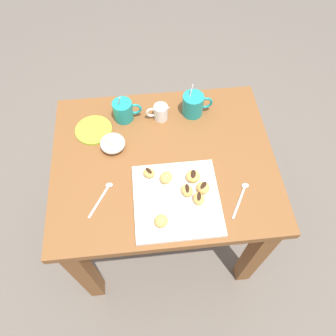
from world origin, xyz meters
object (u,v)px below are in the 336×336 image
object	(u,v)px
ice_cream_bowl	(113,143)
beignet_6	(193,176)
cream_pitcher_white	(160,112)
coffee_mug_teal_right	(193,104)
beignet_5	(187,191)
pastry_plate_square	(177,200)
beignet_0	(203,188)
coffee_mug_teal_left	(123,110)
beignet_1	(161,221)
beignet_2	(167,177)
saucer_lime_left	(94,130)
beignet_4	(149,173)
beignet_3	(199,199)
dining_table	(164,178)

from	to	relation	value
ice_cream_bowl	beignet_6	xyz separation A→B (m)	(0.30, -0.19, -0.00)
cream_pitcher_white	ice_cream_bowl	bearing A→B (deg)	-146.15
coffee_mug_teal_right	beignet_5	world-z (taller)	coffee_mug_teal_right
coffee_mug_teal_right	cream_pitcher_white	bearing A→B (deg)	-173.30
pastry_plate_square	beignet_6	distance (m)	0.11
pastry_plate_square	beignet_6	size ratio (longest dim) A/B	5.88
cream_pitcher_white	beignet_0	xyz separation A→B (m)	(0.12, -0.39, -0.00)
coffee_mug_teal_left	beignet_0	xyz separation A→B (m)	(0.28, -0.40, -0.01)
beignet_1	beignet_2	bearing A→B (deg)	77.48
beignet_6	saucer_lime_left	bearing A→B (deg)	143.14
beignet_1	saucer_lime_left	bearing A→B (deg)	118.46
coffee_mug_teal_right	beignet_6	xyz separation A→B (m)	(-0.05, -0.35, -0.02)
beignet_4	beignet_6	bearing A→B (deg)	-11.08
saucer_lime_left	beignet_4	world-z (taller)	beignet_4
coffee_mug_teal_right	beignet_2	bearing A→B (deg)	-113.63
ice_cream_bowl	beignet_3	bearing A→B (deg)	-42.86
ice_cream_bowl	beignet_4	world-z (taller)	ice_cream_bowl
dining_table	beignet_2	distance (m)	0.21
beignet_3	beignet_4	size ratio (longest dim) A/B	1.08
beignet_2	dining_table	bearing A→B (deg)	92.01
beignet_6	cream_pitcher_white	bearing A→B (deg)	105.89
pastry_plate_square	cream_pitcher_white	bearing A→B (deg)	93.21
beignet_0	beignet_4	distance (m)	0.21
ice_cream_bowl	beignet_5	size ratio (longest dim) A/B	1.98
pastry_plate_square	coffee_mug_teal_left	size ratio (longest dim) A/B	2.27
pastry_plate_square	coffee_mug_teal_right	bearing A→B (deg)	74.01
coffee_mug_teal_left	beignet_2	world-z (taller)	coffee_mug_teal_left
beignet_5	dining_table	bearing A→B (deg)	112.57
coffee_mug_teal_right	beignet_4	bearing A→B (deg)	-124.47
beignet_6	beignet_4	bearing A→B (deg)	168.92
beignet_2	beignet_4	xyz separation A→B (m)	(-0.07, 0.03, -0.00)
ice_cream_bowl	cream_pitcher_white	bearing A→B (deg)	33.85
dining_table	beignet_2	size ratio (longest dim) A/B	16.93
coffee_mug_teal_right	beignet_1	distance (m)	0.55
coffee_mug_teal_right	beignet_4	distance (m)	0.38
ice_cream_bowl	pastry_plate_square	bearing A→B (deg)	-49.56
beignet_5	beignet_4	bearing A→B (deg)	145.91
beignet_0	beignet_4	size ratio (longest dim) A/B	1.06
beignet_4	pastry_plate_square	bearing A→B (deg)	-50.02
beignet_2	beignet_3	distance (m)	0.15
beignet_0	beignet_6	size ratio (longest dim) A/B	0.91
beignet_1	beignet_2	world-z (taller)	beignet_1
coffee_mug_teal_left	beignet_4	world-z (taller)	coffee_mug_teal_left
beignet_4	beignet_0	bearing A→B (deg)	-24.00
saucer_lime_left	beignet_6	bearing A→B (deg)	-36.86
pastry_plate_square	ice_cream_bowl	size ratio (longest dim) A/B	3.10
coffee_mug_teal_right	beignet_5	distance (m)	0.42
beignet_0	beignet_3	bearing A→B (deg)	-118.71
beignet_1	beignet_4	bearing A→B (deg)	97.95
dining_table	beignet_1	size ratio (longest dim) A/B	18.05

